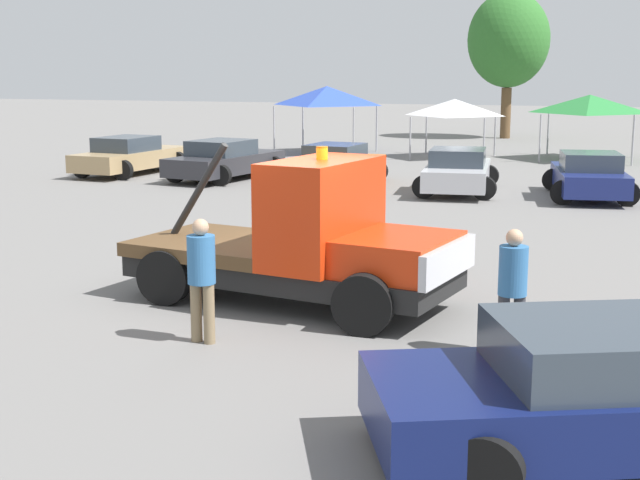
% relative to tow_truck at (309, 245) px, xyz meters
% --- Properties ---
extents(ground_plane, '(160.00, 160.00, 0.00)m').
position_rel_tow_truck_xyz_m(ground_plane, '(-0.33, 0.05, -0.97)').
color(ground_plane, slate).
extents(tow_truck, '(5.59, 2.98, 2.52)m').
position_rel_tow_truck_xyz_m(tow_truck, '(0.00, 0.00, 0.00)').
color(tow_truck, black).
rests_on(tow_truck, ground).
extents(foreground_car, '(5.38, 3.85, 1.34)m').
position_rel_tow_truck_xyz_m(foreground_car, '(4.79, -4.27, -0.32)').
color(foreground_car, '#0F194C').
rests_on(foreground_car, ground).
extents(person_near_truck, '(0.37, 0.37, 1.68)m').
position_rel_tow_truck_xyz_m(person_near_truck, '(3.34, -1.51, -0.00)').
color(person_near_truck, '#38383D').
rests_on(person_near_truck, ground).
extents(person_at_hood, '(0.38, 0.38, 1.71)m').
position_rel_tow_truck_xyz_m(person_at_hood, '(-0.70, -2.32, 0.02)').
color(person_at_hood, '#847051').
rests_on(person_at_hood, ground).
extents(parked_car_tan, '(2.64, 5.00, 1.34)m').
position_rel_tow_truck_xyz_m(parked_car_tan, '(-12.07, 14.73, -0.32)').
color(parked_car_tan, tan).
rests_on(parked_car_tan, ground).
extents(parked_car_charcoal, '(2.97, 4.97, 1.34)m').
position_rel_tow_truck_xyz_m(parked_car_charcoal, '(-8.24, 14.44, -0.32)').
color(parked_car_charcoal, '#2D2D33').
rests_on(parked_car_charcoal, ground).
extents(parked_car_orange, '(2.56, 4.43, 1.34)m').
position_rel_tow_truck_xyz_m(parked_car_orange, '(-4.15, 14.15, -0.33)').
color(parked_car_orange, orange).
rests_on(parked_car_orange, ground).
extents(parked_car_silver, '(2.74, 4.76, 1.34)m').
position_rel_tow_truck_xyz_m(parked_car_silver, '(-0.20, 13.78, -0.32)').
color(parked_car_silver, '#B7B7BC').
rests_on(parked_car_silver, ground).
extents(parked_car_navy, '(2.85, 4.53, 1.34)m').
position_rel_tow_truck_xyz_m(parked_car_navy, '(3.61, 13.78, -0.33)').
color(parked_car_navy, navy).
rests_on(parked_car_navy, ground).
extents(canopy_tent_blue, '(3.62, 3.62, 2.94)m').
position_rel_tow_truck_xyz_m(canopy_tent_blue, '(-7.97, 24.37, 1.55)').
color(canopy_tent_blue, '#9E9EA3').
rests_on(canopy_tent_blue, ground).
extents(canopy_tent_white, '(3.07, 3.07, 2.45)m').
position_rel_tow_truck_xyz_m(canopy_tent_white, '(-2.33, 24.32, 1.12)').
color(canopy_tent_white, '#9E9EA3').
rests_on(canopy_tent_white, ground).
extents(canopy_tent_green, '(3.56, 3.56, 2.65)m').
position_rel_tow_truck_xyz_m(canopy_tent_green, '(3.02, 25.23, 1.30)').
color(canopy_tent_green, '#9E9EA3').
rests_on(canopy_tent_green, ground).
extents(tree_left, '(4.30, 4.30, 7.68)m').
position_rel_tow_truck_xyz_m(tree_left, '(-1.73, 35.88, 4.18)').
color(tree_left, brown).
rests_on(tree_left, ground).
extents(traffic_cone, '(0.40, 0.40, 0.55)m').
position_rel_tow_truck_xyz_m(traffic_cone, '(-1.05, 2.72, -0.72)').
color(traffic_cone, black).
rests_on(traffic_cone, ground).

